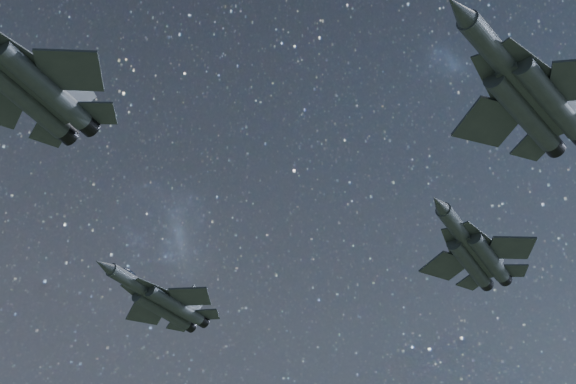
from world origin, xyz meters
TOP-DOWN VIEW (x-y plane):
  - jet_lead at (-22.74, 2.66)m, footprint 18.98×12.54m
  - jet_left at (0.19, 19.02)m, footprint 15.08×10.22m
  - jet_right at (7.35, -20.42)m, footprint 19.90×13.62m
  - jet_slot at (18.11, -5.20)m, footprint 15.91×10.56m

SIDE VIEW (x-z plane):
  - jet_left at x=0.19m, z-range 143.28..147.07m
  - jet_slot at x=18.11m, z-range 143.91..147.97m
  - jet_right at x=7.35m, z-range 145.74..150.74m
  - jet_lead at x=-22.74m, z-range 146.68..151.53m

